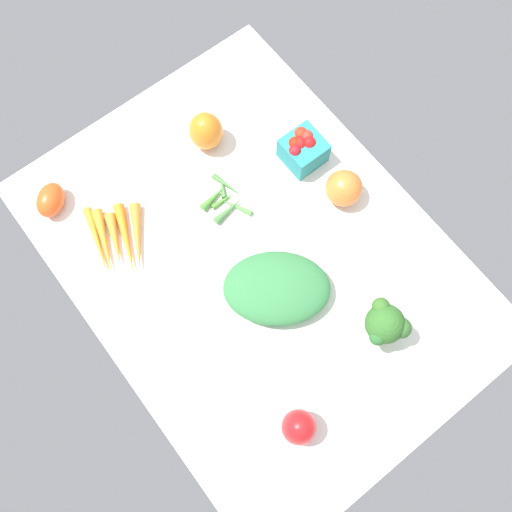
% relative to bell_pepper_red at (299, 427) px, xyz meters
% --- Properties ---
extents(tablecloth, '(1.04, 0.76, 0.02)m').
position_rel_bell_pepper_red_xyz_m(tablecloth, '(-0.34, 0.16, -0.06)').
color(tablecloth, white).
rests_on(tablecloth, ground).
extents(bell_pepper_red, '(0.08, 0.08, 0.09)m').
position_rel_bell_pepper_red_xyz_m(bell_pepper_red, '(0.00, 0.00, 0.00)').
color(bell_pepper_red, red).
rests_on(bell_pepper_red, tablecloth).
extents(leafy_greens_clump, '(0.28, 0.29, 0.07)m').
position_rel_bell_pepper_red_xyz_m(leafy_greens_clump, '(-0.25, 0.15, -0.01)').
color(leafy_greens_clump, '#337841').
rests_on(leafy_greens_clump, tablecloth).
extents(carrot_bunch, '(0.21, 0.17, 0.03)m').
position_rel_bell_pepper_red_xyz_m(carrot_bunch, '(-0.56, -0.07, -0.03)').
color(carrot_bunch, orange).
rests_on(carrot_bunch, tablecloth).
extents(heirloom_tomato_orange, '(0.09, 0.09, 0.09)m').
position_rel_bell_pepper_red_xyz_m(heirloom_tomato_orange, '(-0.34, 0.41, -0.00)').
color(heirloom_tomato_orange, orange).
rests_on(heirloom_tomato_orange, tablecloth).
extents(berry_basket, '(0.09, 0.09, 0.08)m').
position_rel_bell_pepper_red_xyz_m(berry_basket, '(-0.48, 0.40, -0.00)').
color(berry_basket, teal).
rests_on(berry_basket, tablecloth).
extents(roma_tomato, '(0.10, 0.10, 0.06)m').
position_rel_bell_pepper_red_xyz_m(roma_tomato, '(-0.73, -0.13, -0.02)').
color(roma_tomato, '#E4531E').
rests_on(roma_tomato, tablecloth).
extents(okra_pile, '(0.14, 0.10, 0.02)m').
position_rel_bell_pepper_red_xyz_m(okra_pile, '(-0.50, 0.19, -0.04)').
color(okra_pile, '#508B34').
rests_on(okra_pile, tablecloth).
extents(broccoli_head, '(0.10, 0.09, 0.12)m').
position_rel_bell_pepper_red_xyz_m(broccoli_head, '(-0.05, 0.27, 0.03)').
color(broccoli_head, '#A2C673').
rests_on(broccoli_head, tablecloth).
extents(bell_pepper_orange, '(0.09, 0.09, 0.10)m').
position_rel_bell_pepper_red_xyz_m(bell_pepper_orange, '(-0.65, 0.25, 0.00)').
color(bell_pepper_orange, orange).
rests_on(bell_pepper_orange, tablecloth).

